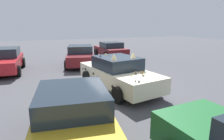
% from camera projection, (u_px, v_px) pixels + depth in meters
% --- Properties ---
extents(ground_plane, '(60.00, 60.00, 0.00)m').
position_uv_depth(ground_plane, '(118.00, 88.00, 8.86)').
color(ground_plane, '#47474C').
extents(art_car_decorated, '(4.80, 2.54, 1.72)m').
position_uv_depth(art_car_decorated, '(118.00, 73.00, 8.71)').
color(art_car_decorated, beige).
rests_on(art_car_decorated, ground).
extents(parked_sedan_row_back_far, '(4.34, 2.74, 1.41)m').
position_uv_depth(parked_sedan_row_back_far, '(80.00, 56.00, 13.63)').
color(parked_sedan_row_back_far, '#5B1419').
rests_on(parked_sedan_row_back_far, ground).
extents(parked_sedan_far_right, '(4.28, 2.16, 1.46)m').
position_uv_depth(parked_sedan_far_right, '(5.00, 60.00, 11.72)').
color(parked_sedan_far_right, red).
rests_on(parked_sedan_far_right, ground).
extents(parked_sedan_row_back_center, '(4.38, 2.49, 1.40)m').
position_uv_depth(parked_sedan_row_back_center, '(73.00, 118.00, 4.60)').
color(parked_sedan_row_back_center, gold).
rests_on(parked_sedan_row_back_center, ground).
extents(parked_sedan_behind_left, '(3.93, 2.10, 1.36)m').
position_uv_depth(parked_sedan_behind_left, '(111.00, 50.00, 16.93)').
color(parked_sedan_behind_left, '#5B1419').
rests_on(parked_sedan_behind_left, ground).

